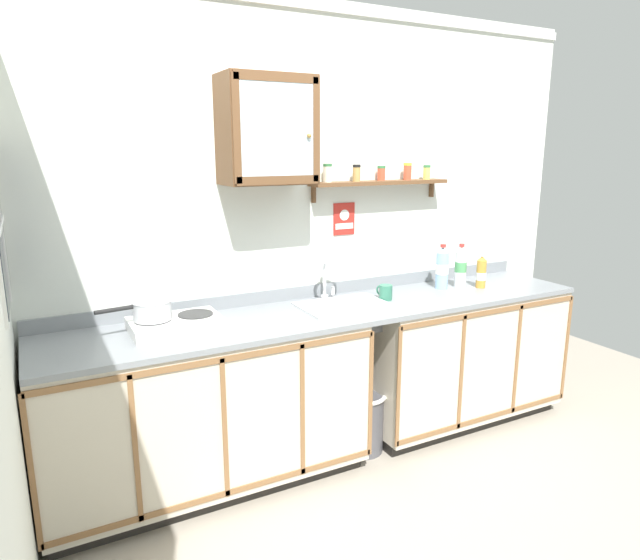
{
  "coord_description": "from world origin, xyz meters",
  "views": [
    {
      "loc": [
        -1.58,
        -2.41,
        1.84
      ],
      "look_at": [
        -0.04,
        0.49,
        1.07
      ],
      "focal_mm": 31.54,
      "sensor_mm": 36.0,
      "label": 1
    }
  ],
  "objects_px": {
    "bottle_juice_amber_0": "(481,273)",
    "wall_cabinet": "(267,130)",
    "hot_plate_stove": "(176,324)",
    "trash_bin": "(363,420)",
    "saucepan": "(151,309)",
    "bottle_opaque_white_2": "(461,267)",
    "mug": "(385,292)",
    "bottle_water_blue_1": "(442,268)",
    "sink": "(342,310)",
    "warning_sign": "(344,219)"
  },
  "relations": [
    {
      "from": "bottle_juice_amber_0",
      "to": "wall_cabinet",
      "type": "height_order",
      "value": "wall_cabinet"
    },
    {
      "from": "hot_plate_stove",
      "to": "wall_cabinet",
      "type": "distance_m",
      "value": 1.15
    },
    {
      "from": "wall_cabinet",
      "to": "trash_bin",
      "type": "distance_m",
      "value": 1.83
    },
    {
      "from": "hot_plate_stove",
      "to": "saucepan",
      "type": "relative_size",
      "value": 1.21
    },
    {
      "from": "bottle_opaque_white_2",
      "to": "mug",
      "type": "relative_size",
      "value": 2.49
    },
    {
      "from": "mug",
      "to": "bottle_water_blue_1",
      "type": "bearing_deg",
      "value": 7.76
    },
    {
      "from": "mug",
      "to": "trash_bin",
      "type": "bearing_deg",
      "value": -153.71
    },
    {
      "from": "saucepan",
      "to": "mug",
      "type": "bearing_deg",
      "value": -1.34
    },
    {
      "from": "hot_plate_stove",
      "to": "sink",
      "type": "bearing_deg",
      "value": 0.14
    },
    {
      "from": "saucepan",
      "to": "mug",
      "type": "relative_size",
      "value": 3.18
    },
    {
      "from": "warning_sign",
      "to": "trash_bin",
      "type": "distance_m",
      "value": 1.27
    },
    {
      "from": "hot_plate_stove",
      "to": "mug",
      "type": "relative_size",
      "value": 3.86
    },
    {
      "from": "bottle_water_blue_1",
      "to": "wall_cabinet",
      "type": "xyz_separation_m",
      "value": [
        -1.22,
        0.07,
        0.88
      ]
    },
    {
      "from": "bottle_opaque_white_2",
      "to": "mug",
      "type": "bearing_deg",
      "value": -176.65
    },
    {
      "from": "bottle_juice_amber_0",
      "to": "warning_sign",
      "type": "bearing_deg",
      "value": 160.3
    },
    {
      "from": "sink",
      "to": "bottle_juice_amber_0",
      "type": "distance_m",
      "value": 1.06
    },
    {
      "from": "sink",
      "to": "mug",
      "type": "xyz_separation_m",
      "value": [
        0.31,
        -0.01,
        0.08
      ]
    },
    {
      "from": "mug",
      "to": "wall_cabinet",
      "type": "relative_size",
      "value": 0.21
    },
    {
      "from": "hot_plate_stove",
      "to": "trash_bin",
      "type": "relative_size",
      "value": 1.21
    },
    {
      "from": "sink",
      "to": "bottle_water_blue_1",
      "type": "distance_m",
      "value": 0.83
    },
    {
      "from": "sink",
      "to": "bottle_opaque_white_2",
      "type": "distance_m",
      "value": 0.96
    },
    {
      "from": "sink",
      "to": "bottle_opaque_white_2",
      "type": "relative_size",
      "value": 1.77
    },
    {
      "from": "sink",
      "to": "bottle_juice_amber_0",
      "type": "height_order",
      "value": "sink"
    },
    {
      "from": "bottle_water_blue_1",
      "to": "warning_sign",
      "type": "distance_m",
      "value": 0.76
    },
    {
      "from": "wall_cabinet",
      "to": "warning_sign",
      "type": "height_order",
      "value": "wall_cabinet"
    },
    {
      "from": "hot_plate_stove",
      "to": "trash_bin",
      "type": "height_order",
      "value": "hot_plate_stove"
    },
    {
      "from": "sink",
      "to": "bottle_water_blue_1",
      "type": "bearing_deg",
      "value": 3.96
    },
    {
      "from": "mug",
      "to": "warning_sign",
      "type": "distance_m",
      "value": 0.53
    },
    {
      "from": "saucepan",
      "to": "bottle_juice_amber_0",
      "type": "xyz_separation_m",
      "value": [
        2.17,
        -0.07,
        -0.02
      ]
    },
    {
      "from": "warning_sign",
      "to": "sink",
      "type": "bearing_deg",
      "value": -121.84
    },
    {
      "from": "sink",
      "to": "bottle_juice_amber_0",
      "type": "xyz_separation_m",
      "value": [
        1.06,
        -0.05,
        0.13
      ]
    },
    {
      "from": "bottle_water_blue_1",
      "to": "trash_bin",
      "type": "bearing_deg",
      "value": -166.26
    },
    {
      "from": "hot_plate_stove",
      "to": "bottle_opaque_white_2",
      "type": "bearing_deg",
      "value": 0.8
    },
    {
      "from": "bottle_opaque_white_2",
      "to": "saucepan",
      "type": "bearing_deg",
      "value": -179.88
    },
    {
      "from": "bottle_juice_amber_0",
      "to": "bottle_water_blue_1",
      "type": "xyz_separation_m",
      "value": [
        -0.25,
        0.11,
        0.04
      ]
    },
    {
      "from": "bottle_juice_amber_0",
      "to": "mug",
      "type": "distance_m",
      "value": 0.75
    },
    {
      "from": "saucepan",
      "to": "trash_bin",
      "type": "distance_m",
      "value": 1.47
    },
    {
      "from": "sink",
      "to": "wall_cabinet",
      "type": "xyz_separation_m",
      "value": [
        -0.41,
        0.12,
        1.04
      ]
    },
    {
      "from": "wall_cabinet",
      "to": "bottle_water_blue_1",
      "type": "bearing_deg",
      "value": -3.12
    },
    {
      "from": "trash_bin",
      "to": "sink",
      "type": "bearing_deg",
      "value": 126.14
    },
    {
      "from": "bottle_opaque_white_2",
      "to": "trash_bin",
      "type": "bearing_deg",
      "value": -170.37
    },
    {
      "from": "wall_cabinet",
      "to": "trash_bin",
      "type": "bearing_deg",
      "value": -25.93
    },
    {
      "from": "bottle_water_blue_1",
      "to": "mug",
      "type": "distance_m",
      "value": 0.51
    },
    {
      "from": "trash_bin",
      "to": "mug",
      "type": "bearing_deg",
      "value": 26.29
    },
    {
      "from": "bottle_juice_amber_0",
      "to": "bottle_water_blue_1",
      "type": "distance_m",
      "value": 0.27
    },
    {
      "from": "bottle_juice_amber_0",
      "to": "trash_bin",
      "type": "relative_size",
      "value": 0.62
    },
    {
      "from": "hot_plate_stove",
      "to": "bottle_water_blue_1",
      "type": "xyz_separation_m",
      "value": [
        1.8,
        0.06,
        0.11
      ]
    },
    {
      "from": "warning_sign",
      "to": "mug",
      "type": "bearing_deg",
      "value": -63.29
    },
    {
      "from": "bottle_opaque_white_2",
      "to": "wall_cabinet",
      "type": "distance_m",
      "value": 1.61
    },
    {
      "from": "bottle_juice_amber_0",
      "to": "bottle_opaque_white_2",
      "type": "distance_m",
      "value": 0.14
    }
  ]
}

